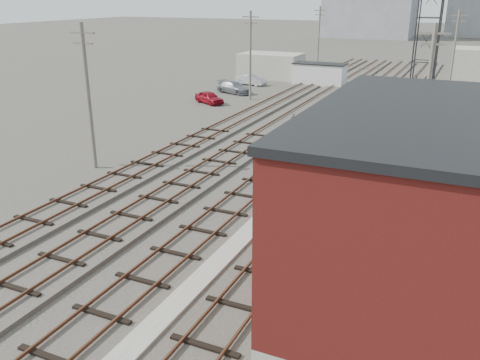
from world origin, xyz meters
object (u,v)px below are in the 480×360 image
Objects in this scene: switch_stand at (294,123)px; site_trailer at (319,74)px; car_silver at (251,80)px; signal_mast at (259,275)px; car_grey at (234,87)px; car_red at (209,97)px.

site_trailer is at bearing 117.81° from switch_stand.
switch_stand is at bearing -141.79° from car_silver.
car_grey is (-19.30, 39.13, -1.62)m from signal_mast.
car_red is 0.96× the size of car_silver.
car_red is 12.21m from car_silver.
switch_stand is 22.35m from car_silver.
car_silver is (-7.73, -3.33, -0.74)m from site_trailer.
switch_stand reaches higher than car_silver.
car_grey is (-0.14, 6.29, 0.04)m from car_red.
signal_mast is 3.12× the size of switch_stand.
site_trailer is (-12.07, 48.36, -0.92)m from signal_mast.
car_red is 0.80× the size of car_grey.
car_grey is (0.50, -5.90, 0.03)m from car_silver.
site_trailer is 1.42× the size of car_grey.
car_grey reaches higher than car_red.
switch_stand is 0.34× the size of car_red.
signal_mast is at bearing -122.76° from car_red.
signal_mast is at bearing -56.63° from switch_stand.
switch_stand is 0.19× the size of site_trailer.
car_silver is 0.83× the size of car_grey.
site_trailer is 1.77× the size of car_red.
car_grey is at bearing -127.40° from site_trailer.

